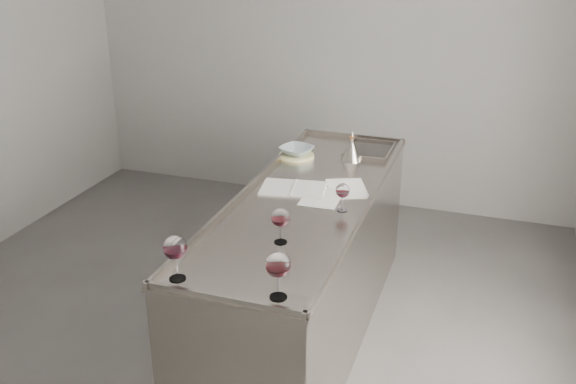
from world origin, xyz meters
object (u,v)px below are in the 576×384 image
(wine_glass_small, at_px, (343,192))
(notebook, at_px, (293,188))
(counter, at_px, (306,267))
(wine_glass_right, at_px, (278,266))
(wine_glass_middle, at_px, (280,218))
(wine_funnel, at_px, (351,151))
(wine_glass_left, at_px, (175,249))
(ceramic_bowl, at_px, (297,150))

(wine_glass_small, distance_m, notebook, 0.42)
(counter, distance_m, wine_glass_right, 1.26)
(counter, relative_size, wine_glass_middle, 12.90)
(wine_glass_right, bearing_deg, wine_funnel, 93.60)
(wine_glass_left, distance_m, wine_glass_middle, 0.59)
(wine_glass_middle, xyz_separation_m, notebook, (-0.16, 0.68, -0.13))
(notebook, relative_size, wine_funnel, 2.00)
(counter, relative_size, wine_glass_small, 15.09)
(counter, xyz_separation_m, wine_glass_left, (-0.28, -1.08, 0.62))
(counter, height_order, wine_glass_middle, wine_glass_middle)
(wine_glass_middle, relative_size, ceramic_bowl, 0.86)
(wine_glass_small, bearing_deg, wine_funnel, 100.08)
(wine_glass_right, xyz_separation_m, notebook, (-0.32, 1.17, -0.15))
(ceramic_bowl, xyz_separation_m, wine_funnel, (0.37, 0.06, 0.02))
(counter, height_order, wine_glass_small, wine_glass_small)
(wine_glass_left, xyz_separation_m, wine_glass_middle, (0.32, 0.49, -0.02))
(ceramic_bowl, bearing_deg, counter, -67.18)
(wine_glass_small, height_order, notebook, wine_glass_small)
(wine_glass_small, bearing_deg, wine_glass_right, -91.96)
(wine_glass_middle, height_order, wine_glass_small, wine_glass_middle)
(ceramic_bowl, relative_size, wine_funnel, 1.03)
(wine_glass_left, relative_size, wine_glass_middle, 1.15)
(wine_glass_middle, xyz_separation_m, wine_funnel, (0.05, 1.30, -0.07))
(notebook, bearing_deg, wine_glass_small, -39.09)
(wine_glass_left, bearing_deg, counter, 75.72)
(wine_glass_left, distance_m, wine_glass_small, 1.10)
(wine_glass_left, distance_m, wine_glass_right, 0.48)
(wine_glass_left, height_order, ceramic_bowl, wine_glass_left)
(notebook, xyz_separation_m, wine_funnel, (0.21, 0.62, 0.06))
(wine_glass_right, distance_m, wine_glass_small, 0.97)
(wine_glass_left, height_order, wine_glass_middle, wine_glass_left)
(wine_glass_middle, distance_m, wine_glass_right, 0.52)
(wine_glass_right, relative_size, wine_glass_small, 1.35)
(wine_glass_right, xyz_separation_m, ceramic_bowl, (-0.48, 1.73, -0.11))
(wine_glass_middle, bearing_deg, ceramic_bowl, 104.50)
(wine_funnel, bearing_deg, counter, -97.76)
(notebook, bearing_deg, wine_glass_middle, -86.17)
(wine_glass_left, xyz_separation_m, wine_funnel, (0.37, 1.79, -0.09))
(wine_glass_middle, xyz_separation_m, ceramic_bowl, (-0.32, 1.24, -0.09))
(notebook, bearing_deg, wine_funnel, 61.81)
(counter, distance_m, wine_glass_left, 1.28)
(counter, distance_m, wine_glass_middle, 0.84)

